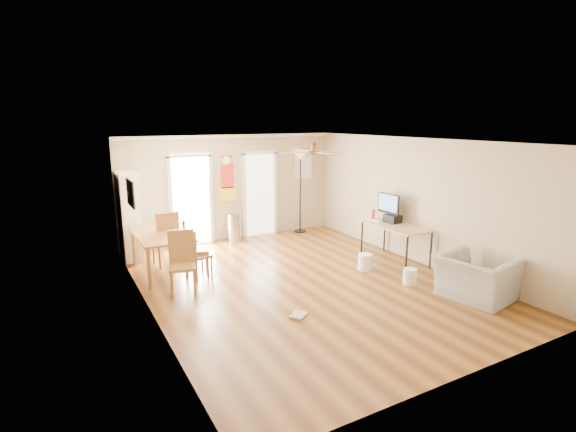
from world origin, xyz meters
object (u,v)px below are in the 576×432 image
dining_chair_right_a (196,247)px  wastebasket_b (410,276)px  dining_chair_near (182,264)px  dining_chair_far (165,238)px  printer (393,219)px  dining_table (163,253)px  dining_chair_right_b (199,253)px  computer_desk (395,243)px  wastebasket_a (365,262)px  trash_can (234,228)px  armchair (475,278)px  bookshelf (129,216)px  torchiere_lamp (300,193)px

dining_chair_right_a → wastebasket_b: size_ratio=3.89×
dining_chair_near → dining_chair_far: dining_chair_far is taller
dining_chair_right_a → printer: size_ratio=3.44×
dining_table → printer: bearing=-17.0°
dining_chair_right_b → dining_chair_far: dining_chair_far is taller
wastebasket_b → computer_desk: bearing=60.2°
wastebasket_b → dining_chair_right_a: bearing=144.0°
computer_desk → wastebasket_a: computer_desk is taller
wastebasket_b → wastebasket_a: bearing=103.2°
trash_can → wastebasket_a: size_ratio=2.14×
printer → wastebasket_a: 1.28m
dining_chair_right_a → dining_chair_near: size_ratio=1.03×
dining_chair_right_b → dining_chair_far: size_ratio=0.84×
computer_desk → wastebasket_a: size_ratio=4.56×
dining_chair_right_a → armchair: (3.75, -3.41, -0.19)m
wastebasket_b → armchair: 1.15m
dining_chair_right_a → printer: (4.05, -1.02, 0.31)m
dining_chair_near → bookshelf: bearing=115.4°
dining_chair_right_a → bookshelf: bearing=44.3°
bookshelf → wastebasket_a: (3.99, -3.05, -0.78)m
computer_desk → trash_can: bearing=128.2°
dining_chair_near → printer: size_ratio=3.33×
dining_chair_far → printer: bearing=151.6°
dining_chair_right_b → computer_desk: bearing=-119.4°
torchiere_lamp → armchair: bearing=-86.4°
dining_table → dining_chair_far: (0.17, 0.50, 0.17)m
dining_chair_right_a → wastebasket_b: dining_chair_right_a is taller
printer → wastebasket_b: size_ratio=1.13×
trash_can → printer: size_ratio=2.13×
computer_desk → wastebasket_b: computer_desk is taller
dining_table → armchair: dining_table is taller
dining_chair_right_a → dining_chair_right_b: bearing=-165.0°
wastebasket_b → armchair: (0.47, -1.02, 0.23)m
computer_desk → bookshelf: bearing=149.0°
bookshelf → armchair: 6.94m
trash_can → armchair: bearing=-66.8°
dining_table → dining_chair_right_b: size_ratio=1.69×
dining_chair_far → armchair: (4.13, -4.29, -0.20)m
dining_table → dining_chair_far: bearing=71.1°
dining_chair_right_b → wastebasket_a: (3.04, -1.21, -0.31)m
trash_can → torchiere_lamp: size_ratio=0.32×
bookshelf → wastebasket_a: 5.08m
dining_chair_near → dining_chair_far: (0.12, 1.69, 0.03)m
wastebasket_a → bookshelf: bearing=142.6°
dining_chair_far → armchair: 5.96m
dining_chair_far → trash_can: 2.12m
torchiere_lamp → armchair: (0.33, -5.25, -0.70)m
torchiere_lamp → wastebasket_a: size_ratio=6.61×
dining_chair_near → computer_desk: dining_chair_near is taller
dining_table → dining_chair_near: 1.20m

